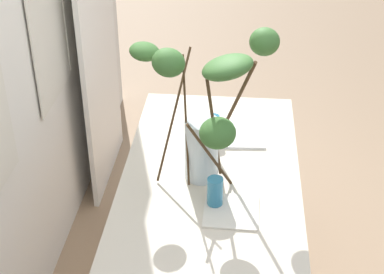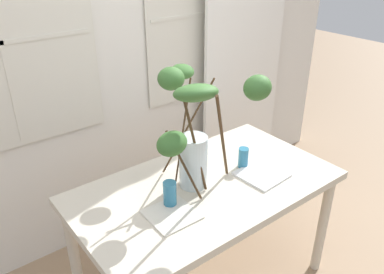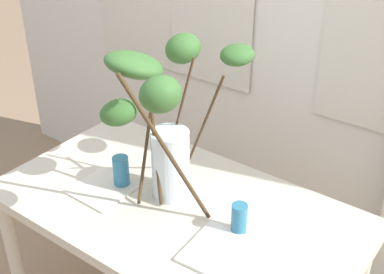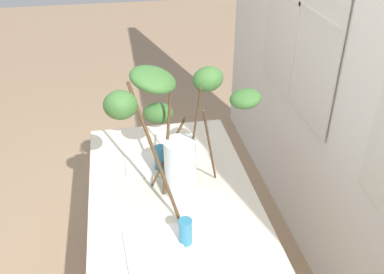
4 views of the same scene
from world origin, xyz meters
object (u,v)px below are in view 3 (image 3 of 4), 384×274
object	(u,v)px
dining_table	(176,221)
drinking_glass_blue_left	(121,172)
vase_with_branches	(163,119)
plate_square_right	(222,253)
drinking_glass_blue_right	(239,219)
plate_square_left	(103,189)

from	to	relation	value
dining_table	drinking_glass_blue_left	distance (m)	0.31
vase_with_branches	plate_square_right	world-z (taller)	vase_with_branches
drinking_glass_blue_right	plate_square_left	bearing A→B (deg)	-169.44
drinking_glass_blue_left	plate_square_left	world-z (taller)	drinking_glass_blue_left
drinking_glass_blue_left	vase_with_branches	bearing A→B (deg)	14.35
vase_with_branches	plate_square_left	distance (m)	0.45
plate_square_left	plate_square_right	xyz separation A→B (m)	(0.62, -0.02, 0.00)
drinking_glass_blue_right	plate_square_left	world-z (taller)	drinking_glass_blue_right
dining_table	drinking_glass_blue_right	world-z (taller)	drinking_glass_blue_right
vase_with_branches	dining_table	bearing A→B (deg)	-15.69
plate_square_right	vase_with_branches	bearing A→B (deg)	158.73
dining_table	drinking_glass_blue_left	xyz separation A→B (m)	(-0.27, -0.03, 0.15)
plate_square_right	dining_table	bearing A→B (deg)	157.53
vase_with_branches	drinking_glass_blue_right	distance (m)	0.47
dining_table	vase_with_branches	size ratio (longest dim) A/B	2.08
plate_square_right	plate_square_left	bearing A→B (deg)	177.76
drinking_glass_blue_left	plate_square_right	world-z (taller)	drinking_glass_blue_left
dining_table	plate_square_left	xyz separation A→B (m)	(-0.31, -0.10, 0.09)
plate_square_left	plate_square_right	world-z (taller)	plate_square_right
vase_with_branches	plate_square_left	world-z (taller)	vase_with_branches
dining_table	plate_square_right	bearing A→B (deg)	-22.47
vase_with_branches	plate_square_right	bearing A→B (deg)	-21.27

